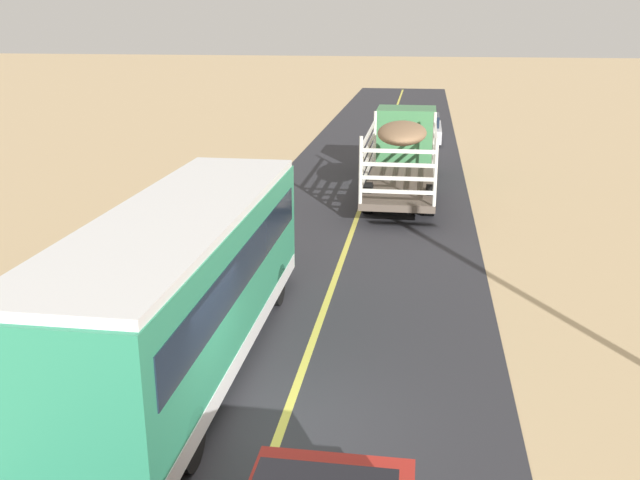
% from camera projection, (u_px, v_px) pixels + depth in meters
% --- Properties ---
extents(ground_plane, '(240.00, 240.00, 0.00)m').
position_uv_depth(ground_plane, '(282.00, 429.00, 11.78)').
color(ground_plane, tan).
extents(road_surface, '(8.00, 120.00, 0.02)m').
position_uv_depth(road_surface, '(282.00, 428.00, 11.78)').
color(road_surface, '#2D2D33').
rests_on(road_surface, ground).
extents(road_centre_line, '(0.16, 117.60, 0.00)m').
position_uv_depth(road_centre_line, '(282.00, 428.00, 11.77)').
color(road_centre_line, '#D8CC4C').
rests_on(road_centre_line, road_surface).
extents(livestock_truck, '(2.53, 9.70, 3.02)m').
position_uv_depth(livestock_truck, '(404.00, 142.00, 28.33)').
color(livestock_truck, '#3F7F4C').
rests_on(livestock_truck, road_surface).
extents(bus, '(2.54, 10.00, 3.21)m').
position_uv_depth(bus, '(183.00, 283.00, 13.44)').
color(bus, '#2D8C66').
rests_on(bus, road_surface).
extents(car_far, '(1.80, 4.40, 1.46)m').
position_uv_depth(car_far, '(425.00, 129.00, 39.02)').
color(car_far, silver).
rests_on(car_far, road_surface).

